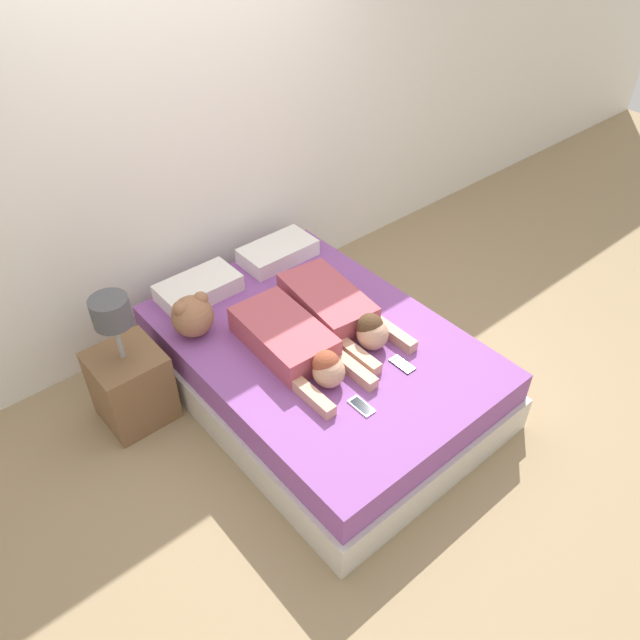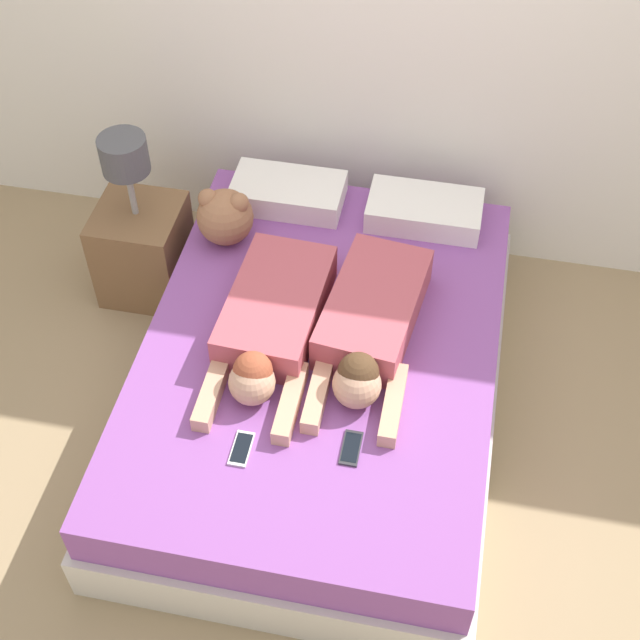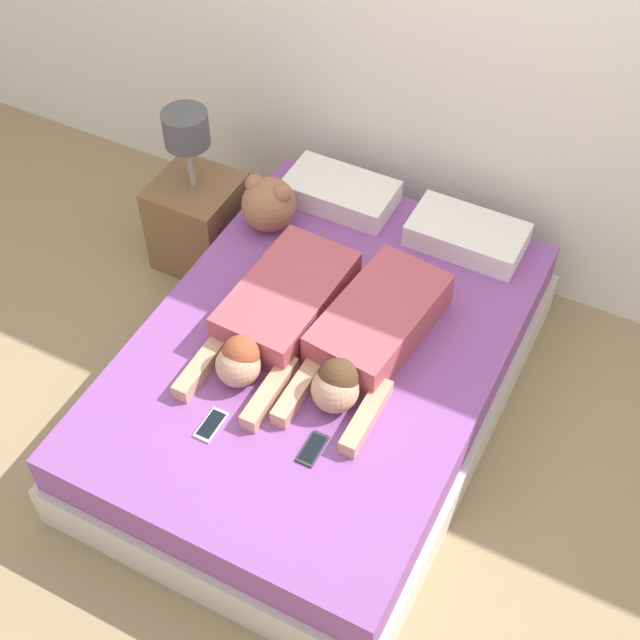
{
  "view_description": "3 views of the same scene",
  "coord_description": "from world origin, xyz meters",
  "px_view_note": "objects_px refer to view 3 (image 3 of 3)",
  "views": [
    {
      "loc": [
        -1.82,
        -2.15,
        2.97
      ],
      "look_at": [
        0.0,
        0.0,
        0.6
      ],
      "focal_mm": 35.0,
      "sensor_mm": 36.0,
      "label": 1
    },
    {
      "loc": [
        0.47,
        -2.32,
        3.26
      ],
      "look_at": [
        0.0,
        0.0,
        0.6
      ],
      "focal_mm": 50.0,
      "sensor_mm": 36.0,
      "label": 2
    },
    {
      "loc": [
        1.1,
        -2.13,
        3.32
      ],
      "look_at": [
        0.0,
        0.0,
        0.6
      ],
      "focal_mm": 50.0,
      "sensor_mm": 36.0,
      "label": 3
    }
  ],
  "objects_px": {
    "bed": "(320,377)",
    "person_right": "(368,338)",
    "cell_phone_right": "(313,449)",
    "pillow_head_right": "(467,235)",
    "person_left": "(276,315)",
    "pillow_head_left": "(340,192)",
    "cell_phone_left": "(211,425)",
    "nightstand": "(198,214)",
    "plush_toy": "(269,203)"
  },
  "relations": [
    {
      "from": "bed",
      "to": "person_right",
      "type": "relative_size",
      "value": 2.2
    },
    {
      "from": "person_right",
      "to": "cell_phone_right",
      "type": "bearing_deg",
      "value": -87.73
    },
    {
      "from": "bed",
      "to": "pillow_head_right",
      "type": "relative_size",
      "value": 4.0
    },
    {
      "from": "person_left",
      "to": "pillow_head_left",
      "type": "bearing_deg",
      "value": 98.11
    },
    {
      "from": "person_right",
      "to": "cell_phone_left",
      "type": "height_order",
      "value": "person_right"
    },
    {
      "from": "bed",
      "to": "cell_phone_left",
      "type": "height_order",
      "value": "cell_phone_left"
    },
    {
      "from": "person_left",
      "to": "person_right",
      "type": "bearing_deg",
      "value": 8.47
    },
    {
      "from": "pillow_head_right",
      "to": "cell_phone_right",
      "type": "relative_size",
      "value": 3.41
    },
    {
      "from": "nightstand",
      "to": "person_right",
      "type": "bearing_deg",
      "value": -24.11
    },
    {
      "from": "plush_toy",
      "to": "bed",
      "type": "bearing_deg",
      "value": -44.85
    },
    {
      "from": "person_left",
      "to": "plush_toy",
      "type": "relative_size",
      "value": 3.51
    },
    {
      "from": "person_left",
      "to": "plush_toy",
      "type": "height_order",
      "value": "plush_toy"
    },
    {
      "from": "pillow_head_left",
      "to": "cell_phone_left",
      "type": "relative_size",
      "value": 3.41
    },
    {
      "from": "cell_phone_right",
      "to": "plush_toy",
      "type": "distance_m",
      "value": 1.28
    },
    {
      "from": "cell_phone_left",
      "to": "plush_toy",
      "type": "distance_m",
      "value": 1.17
    },
    {
      "from": "pillow_head_left",
      "to": "cell_phone_right",
      "type": "height_order",
      "value": "pillow_head_left"
    },
    {
      "from": "bed",
      "to": "cell_phone_left",
      "type": "xyz_separation_m",
      "value": [
        -0.19,
        -0.56,
        0.23
      ]
    },
    {
      "from": "bed",
      "to": "person_left",
      "type": "xyz_separation_m",
      "value": [
        -0.2,
        -0.01,
        0.31
      ]
    },
    {
      "from": "cell_phone_left",
      "to": "nightstand",
      "type": "bearing_deg",
      "value": 125.22
    },
    {
      "from": "bed",
      "to": "pillow_head_left",
      "type": "distance_m",
      "value": 0.95
    },
    {
      "from": "pillow_head_right",
      "to": "person_right",
      "type": "height_order",
      "value": "person_right"
    },
    {
      "from": "cell_phone_left",
      "to": "person_right",
      "type": "bearing_deg",
      "value": 58.23
    },
    {
      "from": "person_left",
      "to": "person_right",
      "type": "height_order",
      "value": "person_right"
    },
    {
      "from": "cell_phone_left",
      "to": "cell_phone_right",
      "type": "height_order",
      "value": "same"
    },
    {
      "from": "pillow_head_right",
      "to": "cell_phone_right",
      "type": "xyz_separation_m",
      "value": [
        -0.11,
        -1.32,
        -0.05
      ]
    },
    {
      "from": "pillow_head_right",
      "to": "cell_phone_left",
      "type": "distance_m",
      "value": 1.5
    },
    {
      "from": "person_right",
      "to": "person_left",
      "type": "bearing_deg",
      "value": -171.53
    },
    {
      "from": "bed",
      "to": "person_right",
      "type": "xyz_separation_m",
      "value": [
        0.19,
        0.05,
        0.32
      ]
    },
    {
      "from": "cell_phone_left",
      "to": "nightstand",
      "type": "distance_m",
      "value": 1.41
    },
    {
      "from": "pillow_head_right",
      "to": "pillow_head_left",
      "type": "bearing_deg",
      "value": 180.0
    },
    {
      "from": "person_left",
      "to": "nightstand",
      "type": "distance_m",
      "value": 1.02
    },
    {
      "from": "pillow_head_left",
      "to": "pillow_head_right",
      "type": "height_order",
      "value": "same"
    },
    {
      "from": "pillow_head_right",
      "to": "person_left",
      "type": "distance_m",
      "value": 1.0
    },
    {
      "from": "person_left",
      "to": "person_right",
      "type": "distance_m",
      "value": 0.4
    },
    {
      "from": "plush_toy",
      "to": "pillow_head_right",
      "type": "bearing_deg",
      "value": 19.14
    },
    {
      "from": "person_right",
      "to": "nightstand",
      "type": "xyz_separation_m",
      "value": [
        -1.19,
        0.53,
        -0.24
      ]
    },
    {
      "from": "pillow_head_left",
      "to": "plush_toy",
      "type": "xyz_separation_m",
      "value": [
        -0.22,
        -0.3,
        0.08
      ]
    },
    {
      "from": "person_left",
      "to": "cell_phone_right",
      "type": "distance_m",
      "value": 0.64
    },
    {
      "from": "cell_phone_left",
      "to": "plush_toy",
      "type": "relative_size",
      "value": 0.57
    },
    {
      "from": "cell_phone_left",
      "to": "cell_phone_right",
      "type": "distance_m",
      "value": 0.41
    },
    {
      "from": "bed",
      "to": "pillow_head_right",
      "type": "bearing_deg",
      "value": 68.91
    },
    {
      "from": "cell_phone_left",
      "to": "pillow_head_right",
      "type": "bearing_deg",
      "value": 70.03
    },
    {
      "from": "cell_phone_left",
      "to": "plush_toy",
      "type": "height_order",
      "value": "plush_toy"
    },
    {
      "from": "person_right",
      "to": "plush_toy",
      "type": "bearing_deg",
      "value": 146.41
    },
    {
      "from": "person_left",
      "to": "bed",
      "type": "bearing_deg",
      "value": 2.37
    },
    {
      "from": "pillow_head_left",
      "to": "pillow_head_right",
      "type": "relative_size",
      "value": 1.0
    },
    {
      "from": "pillow_head_right",
      "to": "cell_phone_left",
      "type": "height_order",
      "value": "pillow_head_right"
    },
    {
      "from": "pillow_head_right",
      "to": "plush_toy",
      "type": "xyz_separation_m",
      "value": [
        -0.87,
        -0.3,
        0.08
      ]
    },
    {
      "from": "person_left",
      "to": "cell_phone_left",
      "type": "bearing_deg",
      "value": -88.14
    },
    {
      "from": "bed",
      "to": "nightstand",
      "type": "bearing_deg",
      "value": 149.63
    }
  ]
}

